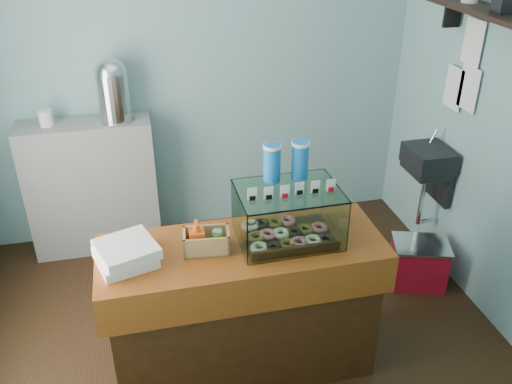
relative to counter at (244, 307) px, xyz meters
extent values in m
plane|color=black|center=(0.00, 0.25, -0.46)|extent=(3.50, 3.50, 0.00)
cube|color=#7DB7B7|center=(0.00, 1.75, 0.94)|extent=(3.50, 0.04, 2.80)
cube|color=#7DB7B7|center=(0.00, -1.25, 0.94)|extent=(3.50, 0.04, 2.80)
cube|color=#7DB7B7|center=(1.75, 0.25, 0.94)|extent=(0.04, 3.00, 2.80)
cube|color=black|center=(1.58, 0.80, 0.44)|extent=(0.30, 0.35, 0.15)
cube|color=black|center=(1.71, 0.80, 0.24)|extent=(0.04, 0.30, 0.35)
cylinder|color=silver|center=(1.65, 0.90, 0.56)|extent=(0.02, 0.02, 0.12)
cylinder|color=silver|center=(1.58, 0.80, 0.09)|extent=(0.04, 0.04, 0.45)
cube|color=black|center=(1.60, 0.55, 1.54)|extent=(0.25, 1.00, 0.03)
cube|color=black|center=(1.67, 0.95, 1.44)|extent=(0.12, 0.03, 0.18)
cube|color=white|center=(1.73, 0.70, 0.99)|extent=(0.01, 0.21, 0.30)
cube|color=white|center=(1.73, 0.87, 0.94)|extent=(0.01, 0.21, 0.30)
cube|color=white|center=(1.73, 0.75, 1.29)|extent=(0.01, 0.21, 0.30)
cube|color=#3D200B|center=(0.00, 0.00, -0.04)|extent=(1.50, 0.56, 0.84)
cube|color=#4C240A|center=(0.00, 0.00, 0.41)|extent=(1.60, 0.60, 0.06)
cube|color=#4C240A|center=(0.00, -0.28, 0.29)|extent=(1.60, 0.04, 0.18)
cube|color=gray|center=(-0.90, 1.57, 0.09)|extent=(1.00, 0.32, 1.10)
cube|color=black|center=(0.26, 0.02, 0.45)|extent=(0.50, 0.36, 0.02)
torus|color=beige|center=(0.08, -0.10, 0.48)|extent=(0.10, 0.10, 0.03)
torus|color=black|center=(0.15, -0.10, 0.48)|extent=(0.10, 0.10, 0.03)
torus|color=brown|center=(0.23, -0.10, 0.48)|extent=(0.10, 0.10, 0.03)
torus|color=#E76C7C|center=(0.30, -0.10, 0.48)|extent=(0.10, 0.10, 0.03)
torus|color=beige|center=(0.38, -0.10, 0.48)|extent=(0.10, 0.10, 0.03)
torus|color=black|center=(0.45, -0.10, 0.48)|extent=(0.10, 0.10, 0.03)
torus|color=brown|center=(0.07, 0.02, 0.48)|extent=(0.10, 0.10, 0.03)
torus|color=#E76C7C|center=(0.15, 0.02, 0.48)|extent=(0.10, 0.10, 0.03)
torus|color=beige|center=(0.23, 0.02, 0.48)|extent=(0.10, 0.10, 0.03)
torus|color=black|center=(0.30, 0.02, 0.48)|extent=(0.10, 0.10, 0.03)
torus|color=brown|center=(0.38, 0.02, 0.48)|extent=(0.10, 0.10, 0.03)
torus|color=#E76C7C|center=(0.45, 0.02, 0.48)|extent=(0.10, 0.10, 0.03)
torus|color=beige|center=(0.07, 0.13, 0.48)|extent=(0.10, 0.10, 0.03)
torus|color=black|center=(0.15, 0.14, 0.48)|extent=(0.10, 0.10, 0.03)
torus|color=brown|center=(0.22, 0.14, 0.48)|extent=(0.10, 0.10, 0.03)
torus|color=#E76C7C|center=(0.30, 0.14, 0.48)|extent=(0.10, 0.10, 0.03)
cube|color=white|center=(0.27, -0.18, 0.59)|extent=(0.55, 0.01, 0.30)
cube|color=white|center=(0.26, 0.22, 0.59)|extent=(0.55, 0.01, 0.30)
cube|color=white|center=(-0.01, 0.02, 0.59)|extent=(0.01, 0.40, 0.30)
cube|color=white|center=(0.54, 0.02, 0.59)|extent=(0.01, 0.40, 0.30)
cube|color=white|center=(0.26, 0.02, 0.75)|extent=(0.57, 0.42, 0.01)
cube|color=white|center=(0.05, -0.03, 0.78)|extent=(0.05, 0.00, 0.07)
cube|color=black|center=(0.05, -0.03, 0.76)|extent=(0.03, 0.02, 0.02)
cube|color=white|center=(0.13, -0.03, 0.78)|extent=(0.05, 0.00, 0.07)
cube|color=black|center=(0.13, -0.03, 0.76)|extent=(0.03, 0.02, 0.02)
cube|color=white|center=(0.22, -0.03, 0.78)|extent=(0.05, 0.00, 0.07)
cube|color=red|center=(0.22, -0.03, 0.76)|extent=(0.03, 0.02, 0.02)
cube|color=white|center=(0.31, -0.03, 0.78)|extent=(0.05, 0.00, 0.07)
cube|color=black|center=(0.31, -0.03, 0.76)|extent=(0.03, 0.02, 0.02)
cube|color=white|center=(0.39, -0.03, 0.78)|extent=(0.05, 0.00, 0.07)
cube|color=black|center=(0.39, -0.03, 0.76)|extent=(0.03, 0.02, 0.02)
cube|color=white|center=(0.48, -0.03, 0.78)|extent=(0.05, 0.00, 0.07)
cube|color=red|center=(0.48, -0.03, 0.76)|extent=(0.03, 0.02, 0.02)
cylinder|color=blue|center=(0.20, 0.15, 0.86)|extent=(0.09, 0.09, 0.22)
cylinder|color=white|center=(0.20, 0.15, 0.96)|extent=(0.10, 0.10, 0.02)
cylinder|color=blue|center=(0.36, 0.15, 0.86)|extent=(0.09, 0.09, 0.22)
cylinder|color=white|center=(0.36, 0.15, 0.96)|extent=(0.10, 0.10, 0.02)
cube|color=tan|center=(-0.20, 0.00, 0.45)|extent=(0.26, 0.18, 0.01)
cube|color=tan|center=(-0.21, -0.07, 0.50)|extent=(0.25, 0.04, 0.12)
cube|color=tan|center=(-0.19, 0.07, 0.50)|extent=(0.25, 0.04, 0.12)
cube|color=tan|center=(-0.32, 0.01, 0.50)|extent=(0.03, 0.15, 0.12)
cube|color=tan|center=(-0.08, -0.01, 0.50)|extent=(0.03, 0.15, 0.12)
imported|color=#F05716|center=(-0.25, 0.01, 0.54)|extent=(0.09, 0.09, 0.18)
cylinder|color=#388B25|center=(-0.14, 0.00, 0.50)|extent=(0.06, 0.06, 0.10)
cylinder|color=silver|center=(-0.14, 0.00, 0.56)|extent=(0.05, 0.05, 0.01)
cube|color=white|center=(-0.63, -0.01, 0.47)|extent=(0.36, 0.36, 0.06)
cube|color=white|center=(-0.62, -0.01, 0.53)|extent=(0.36, 0.36, 0.06)
cylinder|color=silver|center=(-0.64, 1.57, 0.65)|extent=(0.26, 0.26, 0.01)
cylinder|color=silver|center=(-0.64, 1.57, 0.83)|extent=(0.23, 0.23, 0.36)
sphere|color=silver|center=(-0.64, 1.57, 1.01)|extent=(0.23, 0.23, 0.23)
cube|color=#AD0D23|center=(1.45, 0.50, -0.29)|extent=(0.45, 0.39, 0.34)
cube|color=silver|center=(1.45, 0.50, -0.11)|extent=(0.48, 0.42, 0.02)
camera|label=1|loc=(-0.49, -2.44, 2.16)|focal=38.00mm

